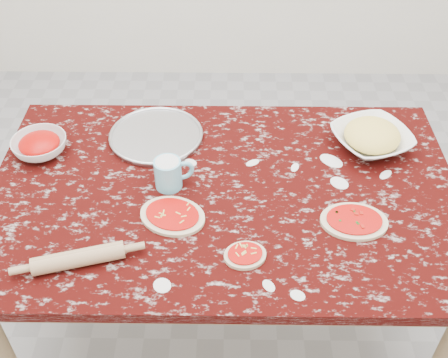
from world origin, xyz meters
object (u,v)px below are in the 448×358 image
pizza_tray (156,136)px  flour_mug (169,173)px  worktable (224,207)px  cheese_bowl (371,139)px  sauce_bowl (40,146)px  rolling_pin (79,258)px

pizza_tray → flour_mug: (0.08, -0.26, 0.05)m
worktable → flour_mug: bearing=173.3°
pizza_tray → cheese_bowl: 0.80m
worktable → pizza_tray: pizza_tray is taller
cheese_bowl → pizza_tray: bearing=176.8°
sauce_bowl → rolling_pin: 0.57m
worktable → flour_mug: flour_mug is taller
worktable → sauce_bowl: bearing=164.1°
cheese_bowl → flour_mug: (-0.72, -0.22, 0.02)m
flour_mug → cheese_bowl: bearing=17.0°
sauce_bowl → cheese_bowl: size_ratio=0.72×
worktable → rolling_pin: 0.54m
pizza_tray → rolling_pin: rolling_pin is taller
sauce_bowl → flour_mug: (0.49, -0.17, 0.02)m
sauce_bowl → rolling_pin: bearing=-64.3°
worktable → flour_mug: 0.23m
flour_mug → rolling_pin: 0.42m
sauce_bowl → flour_mug: flour_mug is taller
worktable → rolling_pin: rolling_pin is taller
pizza_tray → cheese_bowl: (0.80, -0.04, 0.03)m
pizza_tray → flour_mug: size_ratio=2.57×
rolling_pin → worktable: bearing=37.6°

